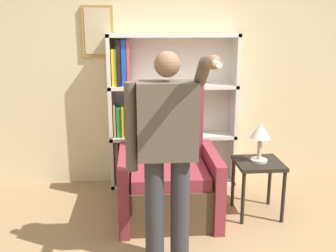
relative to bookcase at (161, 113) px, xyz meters
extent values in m
cube|color=beige|center=(0.27, 0.16, 0.52)|extent=(8.00, 0.06, 2.80)
cube|color=olive|center=(-0.70, 0.11, 0.93)|extent=(0.35, 0.04, 0.57)
cube|color=tan|center=(-0.70, 0.08, 0.93)|extent=(0.29, 0.01, 0.51)
cube|color=silver|center=(-0.58, -0.02, 0.01)|extent=(0.04, 0.28, 1.80)
cube|color=silver|center=(0.87, -0.02, 0.01)|extent=(0.04, 0.28, 1.80)
cube|color=silver|center=(0.14, 0.11, 0.01)|extent=(1.49, 0.01, 1.80)
cube|color=silver|center=(0.14, -0.02, -0.86)|extent=(1.49, 0.28, 0.04)
cube|color=silver|center=(0.14, -0.02, -0.29)|extent=(1.49, 0.28, 0.04)
cube|color=silver|center=(0.14, -0.02, 0.31)|extent=(1.49, 0.28, 0.04)
cube|color=silver|center=(0.14, -0.02, 0.89)|extent=(1.49, 0.28, 0.04)
cube|color=#9E7A47|center=(-0.53, -0.02, -0.59)|extent=(0.04, 0.18, 0.52)
cube|color=black|center=(-0.48, -0.02, -0.58)|extent=(0.04, 0.23, 0.53)
cube|color=gold|center=(-0.44, -0.02, -0.64)|extent=(0.04, 0.17, 0.40)
cube|color=#238438|center=(-0.39, -0.02, -0.66)|extent=(0.04, 0.19, 0.38)
cube|color=orange|center=(-0.34, -0.02, -0.64)|extent=(0.05, 0.16, 0.40)
cube|color=#9E7A47|center=(-0.54, -0.02, -0.08)|extent=(0.03, 0.19, 0.38)
cube|color=#238438|center=(-0.49, -0.02, -0.09)|extent=(0.05, 0.17, 0.36)
cube|color=gold|center=(-0.44, -0.02, -0.08)|extent=(0.03, 0.21, 0.37)
cube|color=#1E47B2|center=(-0.41, -0.02, -0.01)|extent=(0.03, 0.22, 0.51)
cube|color=gold|center=(-0.52, -0.02, 0.54)|extent=(0.05, 0.17, 0.41)
cube|color=black|center=(-0.47, -0.02, 0.59)|extent=(0.04, 0.21, 0.51)
cube|color=#1E47B2|center=(-0.42, -0.02, 0.59)|extent=(0.05, 0.18, 0.52)
cube|color=#BC4C56|center=(-0.37, -0.02, 0.59)|extent=(0.03, 0.18, 0.51)
cube|color=#4C3823|center=(0.02, -0.88, -0.67)|extent=(0.77, 0.80, 0.42)
cube|color=maroon|center=(0.02, -0.92, -0.40)|extent=(0.73, 0.68, 0.12)
cube|color=maroon|center=(0.02, -0.52, -0.13)|extent=(0.77, 0.16, 1.09)
cube|color=maroon|center=(-0.42, -0.88, -0.55)|extent=(0.10, 0.88, 0.68)
cube|color=maroon|center=(0.45, -0.88, -0.55)|extent=(0.10, 0.88, 0.68)
cylinder|color=#2D2D33|center=(-0.16, -1.68, -0.43)|extent=(0.15, 0.15, 0.91)
cylinder|color=#2D2D33|center=(0.04, -1.68, -0.43)|extent=(0.15, 0.15, 0.91)
cube|color=#51473D|center=(-0.06, -1.68, 0.32)|extent=(0.45, 0.24, 0.58)
sphere|color=brown|center=(-0.06, -1.68, 0.74)|extent=(0.19, 0.19, 0.19)
cylinder|color=#51473D|center=(-0.33, -1.68, 0.27)|extent=(0.09, 0.09, 0.67)
cylinder|color=#51473D|center=(0.18, -1.79, 0.69)|extent=(0.09, 0.28, 0.23)
cylinder|color=#51473D|center=(0.18, -2.04, 0.78)|extent=(0.08, 0.27, 0.10)
sphere|color=brown|center=(0.18, -2.17, 0.79)|extent=(0.09, 0.09, 0.09)
cylinder|color=white|center=(0.18, -2.26, 0.79)|extent=(0.04, 0.15, 0.04)
cube|color=black|center=(0.92, -0.88, -0.33)|extent=(0.46, 0.46, 0.04)
cylinder|color=black|center=(0.72, -1.08, -0.62)|extent=(0.04, 0.04, 0.53)
cylinder|color=black|center=(1.12, -1.08, -0.62)|extent=(0.04, 0.04, 0.53)
cylinder|color=black|center=(0.72, -0.68, -0.62)|extent=(0.04, 0.04, 0.53)
cylinder|color=black|center=(1.12, -0.68, -0.62)|extent=(0.04, 0.04, 0.53)
cylinder|color=#B7B2A8|center=(0.92, -0.88, -0.30)|extent=(0.17, 0.17, 0.02)
cylinder|color=#B7B2A8|center=(0.92, -0.88, -0.18)|extent=(0.04, 0.04, 0.22)
cone|color=beige|center=(0.92, -0.88, 0.01)|extent=(0.20, 0.20, 0.15)
camera|label=1|loc=(-0.29, -4.50, 1.02)|focal=42.00mm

